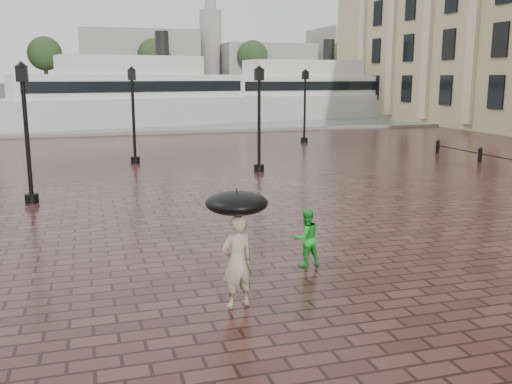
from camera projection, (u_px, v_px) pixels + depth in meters
ground at (319, 291)px, 10.98m from camera, size 300.00×300.00×0.00m
harbour_water at (111, 101)px, 97.45m from camera, size 240.00×240.00×0.00m
quay_edge at (147, 134)px, 41.06m from camera, size 80.00×0.60×0.30m
far_shore at (100, 88)px, 161.17m from camera, size 300.00×60.00×2.00m
distant_skyline at (273, 58)px, 163.47m from camera, size 102.50×22.00×33.00m
far_trees at (101, 54)px, 138.82m from camera, size 188.00×8.00×13.50m
street_lamps at (143, 115)px, 26.62m from camera, size 21.44×14.44×4.40m
adult_pedestrian at (237, 261)px, 10.12m from camera, size 0.69×0.54×1.68m
child_pedestrian at (306, 238)px, 12.35m from camera, size 0.68×0.56×1.27m
ferry_near at (132, 97)px, 48.50m from camera, size 24.81×11.27×7.91m
ferry_far at (303, 94)px, 57.01m from camera, size 23.99×7.75×7.73m
umbrella at (237, 203)px, 9.91m from camera, size 1.10×1.10×1.14m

